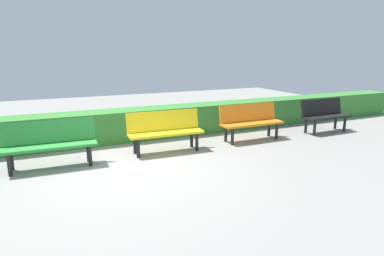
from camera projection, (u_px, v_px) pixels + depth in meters
name	position (u px, v px, depth m)	size (l,w,h in m)	color
ground_plane	(127.00, 168.00, 6.05)	(20.36, 20.36, 0.00)	gray
bench_black	(324.00, 114.00, 8.64)	(1.38, 0.49, 0.86)	black
bench_orange	(250.00, 120.00, 7.85)	(1.54, 0.47, 0.86)	orange
bench_yellow	(165.00, 129.00, 6.93)	(1.59, 0.53, 0.86)	yellow
bench_green	(50.00, 142.00, 5.98)	(1.64, 0.52, 0.86)	#2D8C38
hedge_row	(148.00, 123.00, 8.08)	(16.36, 0.70, 0.73)	#387F33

